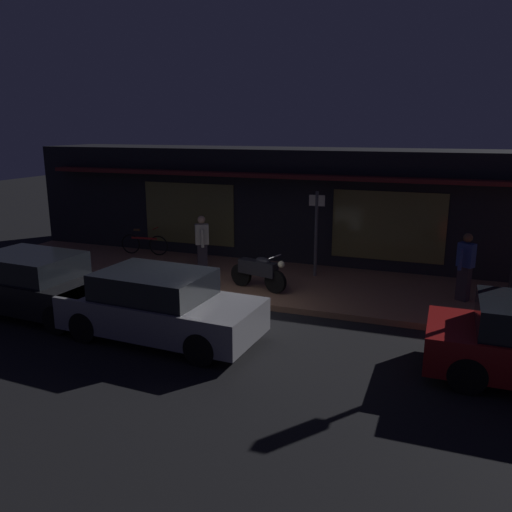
{
  "coord_description": "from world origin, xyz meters",
  "views": [
    {
      "loc": [
        4.75,
        -10.06,
        4.26
      ],
      "look_at": [
        0.12,
        2.4,
        0.95
      ],
      "focal_mm": 36.35,
      "sensor_mm": 36.0,
      "label": 1
    }
  ],
  "objects": [
    {
      "name": "person_bystander",
      "position": [
        5.28,
        2.97,
        1.03
      ],
      "size": [
        0.44,
        0.57,
        1.67
      ],
      "color": "#28232D",
      "rests_on": "sidewalk_slab"
    },
    {
      "name": "person_photographer",
      "position": [
        -1.76,
        3.0,
        1.03
      ],
      "size": [
        0.44,
        0.57,
        1.67
      ],
      "color": "#28232D",
      "rests_on": "sidewalk_slab"
    },
    {
      "name": "parked_car_near",
      "position": [
        -4.11,
        -1.02,
        0.7
      ],
      "size": [
        4.2,
        2.01,
        1.42
      ],
      "color": "black",
      "rests_on": "ground_plane"
    },
    {
      "name": "motorcycle",
      "position": [
        0.33,
        2.06,
        0.65
      ],
      "size": [
        1.67,
        0.7,
        0.97
      ],
      "color": "black",
      "rests_on": "sidewalk_slab"
    },
    {
      "name": "bicycle_parked",
      "position": [
        -4.55,
        4.34,
        0.51
      ],
      "size": [
        1.65,
        0.42,
        0.91
      ],
      "color": "black",
      "rests_on": "sidewalk_slab"
    },
    {
      "name": "sidewalk_slab",
      "position": [
        0.0,
        3.0,
        0.07
      ],
      "size": [
        18.0,
        4.0,
        0.15
      ],
      "primitive_type": "cube",
      "color": "#8C6047",
      "rests_on": "ground_plane"
    },
    {
      "name": "sign_post",
      "position": [
        1.38,
        3.83,
        1.51
      ],
      "size": [
        0.44,
        0.09,
        2.4
      ],
      "color": "#47474C",
      "rests_on": "sidewalk_slab"
    },
    {
      "name": "parked_car_far",
      "position": [
        -0.61,
        -1.33,
        0.7
      ],
      "size": [
        4.19,
        1.98,
        1.42
      ],
      "color": "black",
      "rests_on": "ground_plane"
    },
    {
      "name": "storefront_building",
      "position": [
        0.0,
        6.39,
        1.8
      ],
      "size": [
        18.0,
        3.3,
        3.6
      ],
      "color": "black",
      "rests_on": "ground_plane"
    },
    {
      "name": "ground_plane",
      "position": [
        0.0,
        0.0,
        0.0
      ],
      "size": [
        60.0,
        60.0,
        0.0
      ],
      "primitive_type": "plane",
      "color": "black"
    }
  ]
}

